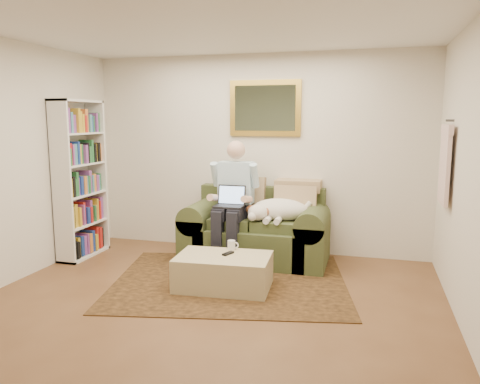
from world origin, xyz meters
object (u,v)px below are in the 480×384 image
at_px(ottoman, 224,272).
at_px(coffee_mug, 231,245).
at_px(sofa, 256,236).
at_px(bookshelf, 80,179).
at_px(laptop, 230,201).
at_px(seated_man, 232,203).
at_px(sleeping_dog, 280,210).

bearing_deg(ottoman, coffee_mug, 87.20).
xyz_separation_m(sofa, bookshelf, (-2.21, -0.42, 0.69)).
relative_size(laptop, coffee_mug, 3.45).
xyz_separation_m(seated_man, bookshelf, (-1.94, -0.25, 0.25)).
height_order(seated_man, sleeping_dog, seated_man).
bearing_deg(ottoman, sofa, 85.11).
bearing_deg(sofa, bookshelf, -169.32).
bearing_deg(bookshelf, ottoman, -16.99).
bearing_deg(bookshelf, coffee_mug, -10.58).
relative_size(seated_man, sleeping_dog, 2.04).
distance_m(laptop, coffee_mug, 0.72).
xyz_separation_m(sofa, laptop, (-0.27, -0.23, 0.48)).
xyz_separation_m(sofa, coffee_mug, (-0.08, -0.81, 0.10)).
bearing_deg(ottoman, laptop, 101.93).
relative_size(sleeping_dog, coffee_mug, 7.33).
xyz_separation_m(seated_man, laptop, (0.00, -0.07, 0.04)).
distance_m(seated_man, coffee_mug, 0.76).
relative_size(seated_man, laptop, 4.33).
height_order(sofa, sleeping_dog, sofa).
bearing_deg(seated_man, ottoman, -78.95).
bearing_deg(sleeping_dog, sofa, 164.26).
height_order(seated_man, laptop, seated_man).
distance_m(sleeping_dog, bookshelf, 2.57).
distance_m(sofa, coffee_mug, 0.82).
bearing_deg(seated_man, laptop, -90.00).
height_order(laptop, coffee_mug, laptop).
bearing_deg(bookshelf, sofa, 10.68).
bearing_deg(coffee_mug, bookshelf, 169.42).
bearing_deg(sleeping_dog, coffee_mug, -118.77).
bearing_deg(coffee_mug, laptop, 107.89).
xyz_separation_m(sofa, seated_man, (-0.27, -0.16, 0.44)).
distance_m(seated_man, ottoman, 1.08).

